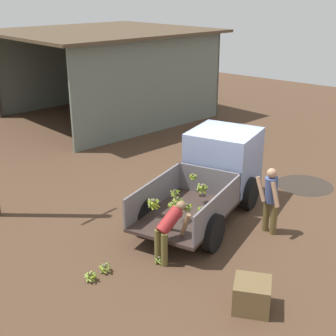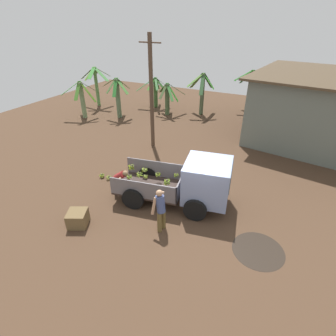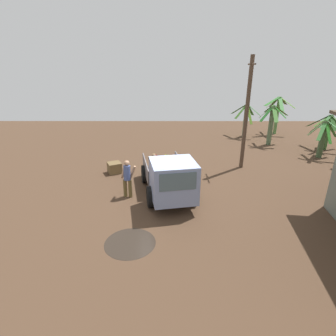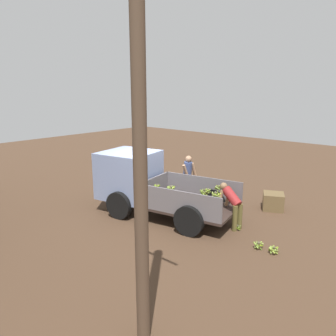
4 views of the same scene
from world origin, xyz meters
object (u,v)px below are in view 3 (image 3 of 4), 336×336
at_px(wooden_crate_0, 115,168).
at_px(utility_pole, 246,114).
at_px(banana_bunch_on_ground_1, 157,172).
at_px(banana_bunch_on_ground_2, 169,165).
at_px(person_foreground_visitor, 127,177).
at_px(banana_bunch_on_ground_0, 169,163).
at_px(cargo_truck, 171,180).
at_px(person_worker_loading, 155,161).

bearing_deg(wooden_crate_0, utility_pole, 96.97).
bearing_deg(banana_bunch_on_ground_1, banana_bunch_on_ground_2, 146.27).
distance_m(banana_bunch_on_ground_1, banana_bunch_on_ground_2, 1.18).
bearing_deg(person_foreground_visitor, wooden_crate_0, 32.56).
height_order(person_foreground_visitor, banana_bunch_on_ground_0, person_foreground_visitor).
bearing_deg(banana_bunch_on_ground_1, cargo_truck, 12.52).
distance_m(utility_pole, person_worker_loading, 5.49).
height_order(banana_bunch_on_ground_0, banana_bunch_on_ground_1, banana_bunch_on_ground_0).
xyz_separation_m(person_foreground_visitor, banana_bunch_on_ground_1, (-2.72, 1.16, -0.84)).
xyz_separation_m(banana_bunch_on_ground_1, wooden_crate_0, (-0.08, -2.30, 0.19)).
bearing_deg(person_worker_loading, banana_bunch_on_ground_0, 166.10).
xyz_separation_m(utility_pole, banana_bunch_on_ground_0, (-0.44, -4.14, -2.93)).
bearing_deg(cargo_truck, person_worker_loading, -175.87).
bearing_deg(wooden_crate_0, banana_bunch_on_ground_1, 88.13).
height_order(person_worker_loading, banana_bunch_on_ground_0, person_worker_loading).
relative_size(person_worker_loading, banana_bunch_on_ground_0, 5.18).
distance_m(banana_bunch_on_ground_0, banana_bunch_on_ground_2, 0.40).
relative_size(person_foreground_visitor, banana_bunch_on_ground_0, 6.67).
xyz_separation_m(cargo_truck, banana_bunch_on_ground_2, (-4.27, -0.07, -0.95)).
relative_size(person_worker_loading, wooden_crate_0, 1.95).
height_order(banana_bunch_on_ground_1, wooden_crate_0, wooden_crate_0).
bearing_deg(cargo_truck, banana_bunch_on_ground_2, 170.45).
xyz_separation_m(person_worker_loading, banana_bunch_on_ground_0, (-1.63, 0.72, -0.66)).
distance_m(cargo_truck, person_foreground_visitor, 1.98).
distance_m(person_foreground_visitor, wooden_crate_0, 3.09).
relative_size(utility_pole, banana_bunch_on_ground_1, 26.32).
distance_m(cargo_truck, banana_bunch_on_ground_2, 4.37).
bearing_deg(banana_bunch_on_ground_1, banana_bunch_on_ground_0, 154.80).
distance_m(person_foreground_visitor, banana_bunch_on_ground_2, 4.21).
xyz_separation_m(banana_bunch_on_ground_1, banana_bunch_on_ground_2, (-0.98, 0.66, 0.02)).
distance_m(utility_pole, banana_bunch_on_ground_2, 5.06).
relative_size(cargo_truck, banana_bunch_on_ground_1, 20.94).
xyz_separation_m(banana_bunch_on_ground_0, banana_bunch_on_ground_1, (1.38, -0.65, -0.02)).
distance_m(utility_pole, wooden_crate_0, 7.66).
height_order(person_foreground_visitor, banana_bunch_on_ground_1, person_foreground_visitor).
bearing_deg(banana_bunch_on_ground_2, person_worker_loading, -30.41).
bearing_deg(wooden_crate_0, banana_bunch_on_ground_0, 113.89).
bearing_deg(banana_bunch_on_ground_2, banana_bunch_on_ground_1, -33.73).
bearing_deg(banana_bunch_on_ground_0, wooden_crate_0, -66.11).
relative_size(cargo_truck, person_foreground_visitor, 2.83).
bearing_deg(wooden_crate_0, person_foreground_visitor, 22.18).
xyz_separation_m(person_foreground_visitor, banana_bunch_on_ground_0, (-4.11, 1.81, -0.82)).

